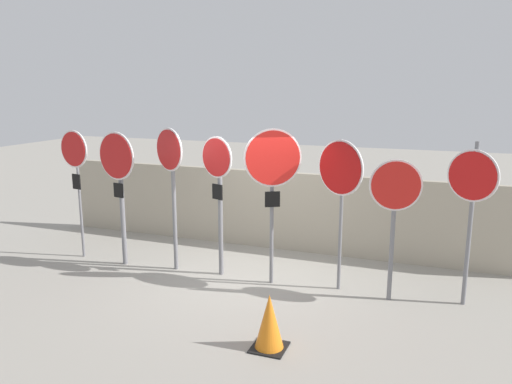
# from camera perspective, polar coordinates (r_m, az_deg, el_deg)

# --- Properties ---
(ground_plane) EXTENTS (40.00, 40.00, 0.00)m
(ground_plane) POSITION_cam_1_polar(r_m,az_deg,el_deg) (8.86, -0.76, -9.84)
(ground_plane) COLOR gray
(fence_back) EXTENTS (9.91, 0.12, 1.61)m
(fence_back) POSITION_cam_1_polar(r_m,az_deg,el_deg) (10.20, 2.82, -2.16)
(fence_back) COLOR #A89E89
(fence_back) RESTS_ON ground
(stop_sign_0) EXTENTS (0.70, 0.17, 2.49)m
(stop_sign_0) POSITION_cam_1_polar(r_m,az_deg,el_deg) (10.05, -19.98, 3.35)
(stop_sign_0) COLOR slate
(stop_sign_0) RESTS_ON ground
(stop_sign_1) EXTENTS (0.86, 0.23, 2.50)m
(stop_sign_1) POSITION_cam_1_polar(r_m,az_deg,el_deg) (9.39, -15.47, 2.04)
(stop_sign_1) COLOR slate
(stop_sign_1) RESTS_ON ground
(stop_sign_2) EXTENTS (0.69, 0.36, 2.59)m
(stop_sign_2) POSITION_cam_1_polar(r_m,az_deg,el_deg) (8.91, -9.72, 2.70)
(stop_sign_2) COLOR slate
(stop_sign_2) RESTS_ON ground
(stop_sign_3) EXTENTS (0.67, 0.29, 2.47)m
(stop_sign_3) POSITION_cam_1_polar(r_m,az_deg,el_deg) (8.57, -4.36, 1.47)
(stop_sign_3) COLOR slate
(stop_sign_3) RESTS_ON ground
(stop_sign_4) EXTENTS (0.84, 0.48, 2.64)m
(stop_sign_4) POSITION_cam_1_polar(r_m,az_deg,el_deg) (8.10, 1.91, 2.51)
(stop_sign_4) COLOR slate
(stop_sign_4) RESTS_ON ground
(stop_sign_5) EXTENTS (0.79, 0.45, 2.48)m
(stop_sign_5) POSITION_cam_1_polar(r_m,az_deg,el_deg) (7.98, 9.62, 1.70)
(stop_sign_5) COLOR slate
(stop_sign_5) RESTS_ON ground
(stop_sign_6) EXTENTS (0.77, 0.19, 2.24)m
(stop_sign_6) POSITION_cam_1_polar(r_m,az_deg,el_deg) (7.78, 15.59, -0.76)
(stop_sign_6) COLOR slate
(stop_sign_6) RESTS_ON ground
(stop_sign_7) EXTENTS (0.70, 0.38, 2.52)m
(stop_sign_7) POSITION_cam_1_polar(r_m,az_deg,el_deg) (7.96, 23.44, 0.15)
(stop_sign_7) COLOR slate
(stop_sign_7) RESTS_ON ground
(traffic_cone_0) EXTENTS (0.44, 0.44, 0.74)m
(traffic_cone_0) POSITION_cam_1_polar(r_m,az_deg,el_deg) (6.54, 1.53, -14.62)
(traffic_cone_0) COLOR black
(traffic_cone_0) RESTS_ON ground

